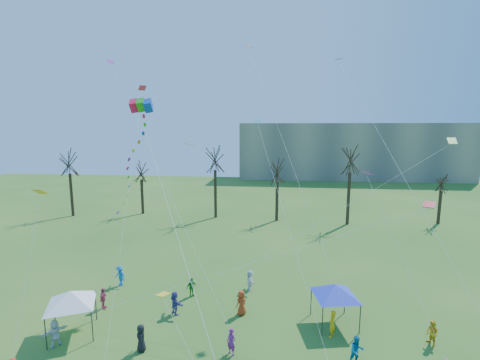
# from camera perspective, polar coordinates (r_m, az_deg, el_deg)

# --- Properties ---
(distant_building) EXTENTS (60.00, 14.00, 15.00)m
(distant_building) POSITION_cam_1_polar(r_m,az_deg,el_deg) (97.24, 18.31, 4.73)
(distant_building) COLOR gray
(distant_building) RESTS_ON ground
(bare_tree_row) EXTENTS (69.10, 8.42, 11.82)m
(bare_tree_row) POSITION_cam_1_polar(r_m,az_deg,el_deg) (49.57, 4.26, 1.55)
(bare_tree_row) COLOR black
(bare_tree_row) RESTS_ON ground
(big_box_kite) EXTENTS (4.73, 6.04, 18.10)m
(big_box_kite) POSITION_cam_1_polar(r_m,az_deg,el_deg) (22.20, -17.40, 2.21)
(big_box_kite) COLOR #F2113C
(big_box_kite) RESTS_ON ground
(canopy_tent_white) EXTENTS (3.74, 3.74, 3.09)m
(canopy_tent_white) POSITION_cam_1_polar(r_m,az_deg,el_deg) (26.18, -26.91, -17.45)
(canopy_tent_white) COLOR #3F3F44
(canopy_tent_white) RESTS_ON ground
(canopy_tent_blue) EXTENTS (3.93, 3.93, 3.00)m
(canopy_tent_blue) POSITION_cam_1_polar(r_m,az_deg,el_deg) (25.59, 15.94, -17.62)
(canopy_tent_blue) COLOR #3F3F44
(canopy_tent_blue) RESTS_ON ground
(festival_crowd) EXTENTS (26.22, 15.15, 1.85)m
(festival_crowd) POSITION_cam_1_polar(r_m,az_deg,el_deg) (24.10, -2.86, -23.62)
(festival_crowd) COLOR #B42816
(festival_crowd) RESTS_ON ground
(small_kites_aloft) EXTENTS (30.39, 20.96, 30.69)m
(small_kites_aloft) POSITION_cam_1_polar(r_m,az_deg,el_deg) (24.21, -0.19, 6.50)
(small_kites_aloft) COLOR #F3A50C
(small_kites_aloft) RESTS_ON ground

